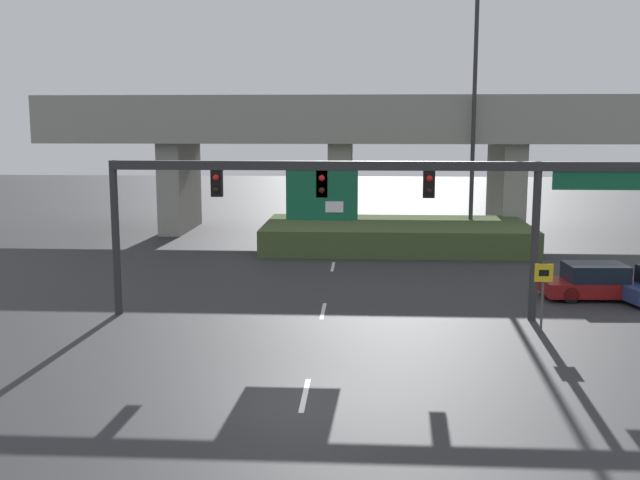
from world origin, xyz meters
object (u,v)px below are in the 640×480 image
(signal_gantry, at_px, (360,189))
(highway_light_pole_near, at_px, (475,79))
(speed_limit_sign, at_px, (543,287))
(parked_sedan_near_right, at_px, (598,282))

(signal_gantry, xyz_separation_m, highway_light_pole_near, (6.37, 17.37, 4.74))
(speed_limit_sign, xyz_separation_m, highway_light_pole_near, (0.27, 18.96, 7.80))
(speed_limit_sign, relative_size, highway_light_pole_near, 0.13)
(speed_limit_sign, distance_m, parked_sedan_near_right, 6.16)
(signal_gantry, height_order, speed_limit_sign, signal_gantry)
(highway_light_pole_near, height_order, parked_sedan_near_right, highway_light_pole_near)
(speed_limit_sign, bearing_deg, signal_gantry, 165.39)
(speed_limit_sign, bearing_deg, highway_light_pole_near, 89.19)
(highway_light_pole_near, distance_m, parked_sedan_near_right, 16.68)
(signal_gantry, xyz_separation_m, parked_sedan_near_right, (9.46, 3.49, -3.97))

